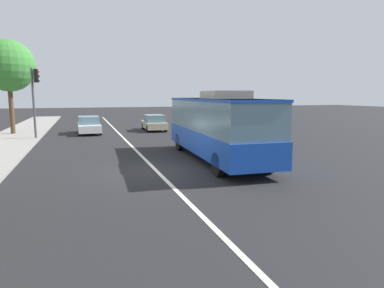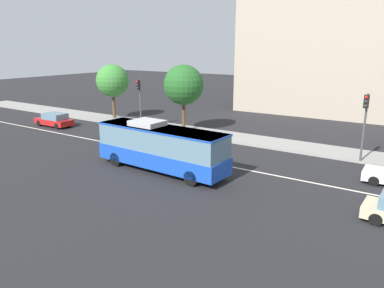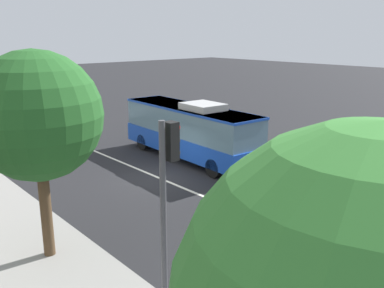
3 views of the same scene
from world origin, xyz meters
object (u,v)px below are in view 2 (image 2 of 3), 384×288
object	(u,v)px
traffic_light_near_corner	(365,116)
transit_bus	(161,146)
sedan_red	(54,120)
traffic_light_mid_block	(139,95)
street_tree_kerbside_left	(112,81)
street_tree_kerbside_right	(184,85)

from	to	relation	value
traffic_light_near_corner	transit_bus	bearing A→B (deg)	-44.52
transit_bus	traffic_light_near_corner	bearing A→B (deg)	42.77
sedan_red	traffic_light_near_corner	bearing A→B (deg)	-172.99
transit_bus	traffic_light_mid_block	size ratio (longest dim) A/B	1.94
traffic_light_mid_block	traffic_light_near_corner	bearing A→B (deg)	88.78
street_tree_kerbside_left	street_tree_kerbside_right	world-z (taller)	street_tree_kerbside_right
transit_bus	traffic_light_near_corner	distance (m)	14.95
sedan_red	traffic_light_mid_block	xyz separation A→B (m)	(8.60, 4.26, 2.84)
transit_bus	street_tree_kerbside_right	size ratio (longest dim) A/B	1.49
transit_bus	traffic_light_mid_block	xyz separation A→B (m)	(-10.30, 9.61, 1.75)
traffic_light_mid_block	transit_bus	bearing A→B (deg)	45.91
traffic_light_near_corner	street_tree_kerbside_right	bearing A→B (deg)	-89.18
sedan_red	street_tree_kerbside_left	bearing A→B (deg)	-110.29
sedan_red	street_tree_kerbside_left	world-z (taller)	street_tree_kerbside_left
traffic_light_near_corner	traffic_light_mid_block	xyz separation A→B (m)	(-21.66, 0.05, 0.00)
traffic_light_near_corner	street_tree_kerbside_right	xyz separation A→B (m)	(-16.94, 1.35, 1.19)
sedan_red	street_tree_kerbside_right	bearing A→B (deg)	-158.23
transit_bus	street_tree_kerbside_left	xyz separation A→B (m)	(-16.54, 12.05, 2.73)
street_tree_kerbside_right	sedan_red	bearing A→B (deg)	-157.30
traffic_light_mid_block	street_tree_kerbside_right	distance (m)	5.04
transit_bus	traffic_light_near_corner	xyz separation A→B (m)	(11.36, 9.56, 1.75)
traffic_light_near_corner	street_tree_kerbside_left	distance (m)	28.03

